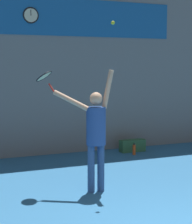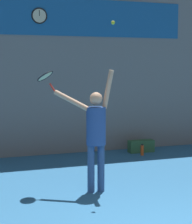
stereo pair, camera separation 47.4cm
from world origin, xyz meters
TOP-DOWN VIEW (x-y plane):
  - back_wall at (0.00, 6.15)m, footprint 18.00×0.10m
  - sponsor_banner at (0.00, 6.09)m, footprint 6.58×0.02m
  - scoreboard_clock at (-0.65, 6.07)m, footprint 0.40×0.04m
  - tennis_player at (-0.31, 2.73)m, footprint 1.02×0.63m
  - tennis_racket at (-1.11, 3.24)m, footprint 0.44×0.45m
  - tennis_ball at (-0.02, 2.62)m, footprint 0.07×0.07m
  - water_bottle at (1.82, 5.22)m, footprint 0.08×0.08m
  - equipment_bag at (1.96, 5.59)m, footprint 0.70×0.24m

SIDE VIEW (x-z plane):
  - water_bottle at x=1.82m, z-range -0.01..0.29m
  - equipment_bag at x=1.96m, z-range 0.00..0.32m
  - tennis_player at x=-0.31m, z-range 0.03..2.27m
  - tennis_racket at x=-1.11m, z-range 1.90..2.30m
  - back_wall at x=0.00m, z-range 0.00..5.00m
  - tennis_ball at x=-0.02m, z-range 3.03..3.10m
  - sponsor_banner at x=0.00m, z-range 3.07..4.03m
  - scoreboard_clock at x=-0.65m, z-range 3.35..3.75m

